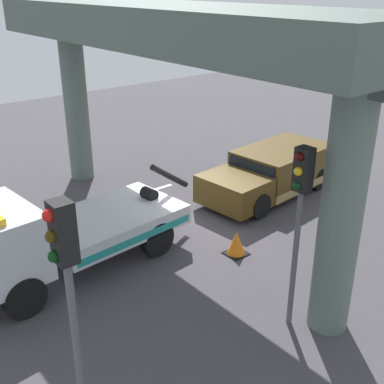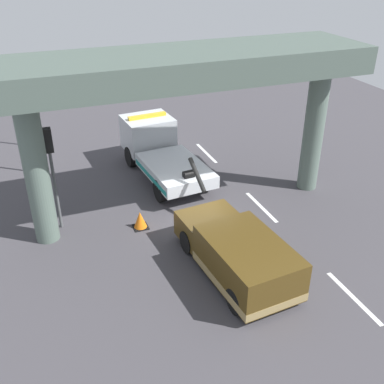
% 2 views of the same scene
% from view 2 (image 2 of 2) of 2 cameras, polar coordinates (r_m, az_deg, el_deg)
% --- Properties ---
extents(ground_plane, '(60.00, 40.00, 0.10)m').
position_cam_2_polar(ground_plane, '(18.42, 0.68, -3.69)').
color(ground_plane, '#423F44').
extents(lane_stripe_west, '(2.60, 0.16, 0.01)m').
position_cam_2_polar(lane_stripe_west, '(15.62, 19.54, -12.32)').
color(lane_stripe_west, silver).
rests_on(lane_stripe_west, ground).
extents(lane_stripe_mid, '(2.60, 0.16, 0.01)m').
position_cam_2_polar(lane_stripe_mid, '(19.51, 8.66, -1.85)').
color(lane_stripe_mid, silver).
rests_on(lane_stripe_mid, ground).
extents(lane_stripe_east, '(2.60, 0.16, 0.01)m').
position_cam_2_polar(lane_stripe_east, '(24.28, 1.81, 4.89)').
color(lane_stripe_east, silver).
rests_on(lane_stripe_east, ground).
extents(tow_truck_white, '(7.33, 2.85, 2.46)m').
position_cam_2_polar(tow_truck_white, '(21.85, -4.18, 5.44)').
color(tow_truck_white, silver).
rests_on(tow_truck_white, ground).
extents(towed_van_green, '(5.35, 2.57, 1.58)m').
position_cam_2_polar(towed_van_green, '(15.26, 5.79, -7.84)').
color(towed_van_green, '#4C3814').
rests_on(towed_van_green, ground).
extents(overpass_structure, '(3.60, 13.46, 6.50)m').
position_cam_2_polar(overpass_structure, '(16.92, -0.36, 13.98)').
color(overpass_structure, '#596B60').
rests_on(overpass_structure, ground).
extents(traffic_light_near, '(0.39, 0.32, 4.11)m').
position_cam_2_polar(traffic_light_near, '(17.34, -17.30, 4.20)').
color(traffic_light_near, '#515456').
rests_on(traffic_light_near, ground).
extents(traffic_light_far, '(0.39, 0.32, 4.43)m').
position_cam_2_polar(traffic_light_far, '(21.95, -18.74, 9.75)').
color(traffic_light_far, '#515456').
rests_on(traffic_light_far, ground).
extents(traffic_light_mid, '(0.39, 0.32, 4.66)m').
position_cam_2_polar(traffic_light_mid, '(25.27, -19.45, 12.41)').
color(traffic_light_mid, '#515456').
rests_on(traffic_light_mid, ground).
extents(traffic_cone_orange, '(0.58, 0.58, 0.69)m').
position_cam_2_polar(traffic_cone_orange, '(17.90, -6.50, -3.51)').
color(traffic_cone_orange, orange).
rests_on(traffic_cone_orange, ground).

